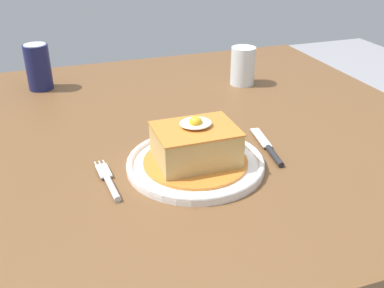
% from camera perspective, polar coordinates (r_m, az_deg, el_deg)
% --- Properties ---
extents(dining_table, '(1.27, 1.09, 0.76)m').
position_cam_1_polar(dining_table, '(1.05, -4.00, -2.91)').
color(dining_table, brown).
rests_on(dining_table, ground_plane).
extents(main_plate, '(0.26, 0.26, 0.02)m').
position_cam_1_polar(main_plate, '(0.85, 0.44, -2.43)').
color(main_plate, white).
rests_on(main_plate, dining_table).
extents(sandwich_meal, '(0.20, 0.20, 0.10)m').
position_cam_1_polar(sandwich_meal, '(0.83, 0.45, -0.29)').
color(sandwich_meal, orange).
rests_on(sandwich_meal, main_plate).
extents(fork, '(0.03, 0.14, 0.01)m').
position_cam_1_polar(fork, '(0.81, -10.50, -4.85)').
color(fork, silver).
rests_on(fork, dining_table).
extents(knife, '(0.04, 0.17, 0.01)m').
position_cam_1_polar(knife, '(0.92, 9.97, -0.81)').
color(knife, '#262628').
rests_on(knife, dining_table).
extents(soda_can, '(0.07, 0.07, 0.12)m').
position_cam_1_polar(soda_can, '(1.29, -19.02, 9.27)').
color(soda_can, '#191E51').
rests_on(soda_can, dining_table).
extents(drinking_glass, '(0.07, 0.07, 0.10)m').
position_cam_1_polar(drinking_glass, '(1.27, 6.48, 9.56)').
color(drinking_glass, gold).
rests_on(drinking_glass, dining_table).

